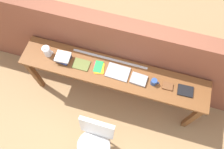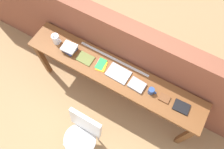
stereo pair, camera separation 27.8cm
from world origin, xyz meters
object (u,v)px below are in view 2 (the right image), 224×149
(leather_journal_brown, at_px, (164,98))
(pamphlet_pile_colourful, at_px, (101,65))
(book_open_centre, at_px, (118,73))
(magazine_cycling, at_px, (85,58))
(book_stack_leftmost, at_px, (69,48))
(mug, at_px, (151,91))
(chair_white_moulded, at_px, (82,134))
(pitcher_white, at_px, (56,39))
(book_repair_rightmost, at_px, (181,107))

(leather_journal_brown, bearing_deg, pamphlet_pile_colourful, 178.58)
(book_open_centre, bearing_deg, magazine_cycling, -174.86)
(book_stack_leftmost, height_order, mug, book_stack_leftmost)
(book_stack_leftmost, relative_size, mug, 1.88)
(book_open_centre, height_order, leather_journal_brown, leather_journal_brown)
(book_stack_leftmost, bearing_deg, book_open_centre, 1.78)
(mug, relative_size, leather_journal_brown, 0.85)
(chair_white_moulded, xyz_separation_m, book_open_centre, (0.06, 0.84, 0.36))
(magazine_cycling, relative_size, book_open_centre, 0.73)
(book_open_centre, bearing_deg, book_stack_leftmost, -176.19)
(book_stack_leftmost, relative_size, book_open_centre, 0.70)
(mug, bearing_deg, chair_white_moulded, -122.81)
(pitcher_white, xyz_separation_m, book_stack_leftmost, (0.23, -0.02, -0.03))
(mug, bearing_deg, magazine_cycling, -179.66)
(pitcher_white, distance_m, mug, 1.44)
(pamphlet_pile_colourful, bearing_deg, pitcher_white, 179.60)
(magazine_cycling, relative_size, leather_journal_brown, 1.66)
(book_stack_leftmost, distance_m, magazine_cycling, 0.26)
(chair_white_moulded, height_order, book_open_centre, book_open_centre)
(chair_white_moulded, xyz_separation_m, pitcher_white, (-0.91, 0.84, 0.43))
(leather_journal_brown, bearing_deg, book_stack_leftmost, 179.56)
(magazine_cycling, height_order, pamphlet_pile_colourful, magazine_cycling)
(book_repair_rightmost, bearing_deg, chair_white_moulded, -140.74)
(book_open_centre, xyz_separation_m, mug, (0.47, -0.02, 0.03))
(mug, bearing_deg, pamphlet_pile_colourful, 178.68)
(magazine_cycling, relative_size, mug, 1.96)
(pitcher_white, bearing_deg, book_open_centre, -0.04)
(pamphlet_pile_colourful, distance_m, book_open_centre, 0.26)
(pamphlet_pile_colourful, xyz_separation_m, leather_journal_brown, (0.91, -0.01, 0.01))
(pitcher_white, height_order, mug, pitcher_white)
(chair_white_moulded, bearing_deg, pitcher_white, 137.17)
(pamphlet_pile_colourful, height_order, mug, mug)
(magazine_cycling, distance_m, pamphlet_pile_colourful, 0.24)
(chair_white_moulded, distance_m, book_repair_rightmost, 1.30)
(book_open_centre, height_order, mug, mug)
(leather_journal_brown, bearing_deg, mug, -178.41)
(magazine_cycling, bearing_deg, pamphlet_pile_colourful, 5.65)
(pamphlet_pile_colourful, bearing_deg, book_repair_rightmost, -0.50)
(chair_white_moulded, distance_m, leather_journal_brown, 1.15)
(mug, bearing_deg, book_stack_leftmost, -179.91)
(pitcher_white, xyz_separation_m, book_open_centre, (0.97, -0.00, -0.07))
(book_open_centre, relative_size, mug, 2.68)
(pitcher_white, relative_size, mug, 1.67)
(book_stack_leftmost, height_order, book_open_centre, book_stack_leftmost)
(book_open_centre, relative_size, book_repair_rightmost, 1.55)
(chair_white_moulded, distance_m, book_stack_leftmost, 1.14)
(leather_journal_brown, bearing_deg, chair_white_moulded, -131.27)
(chair_white_moulded, xyz_separation_m, pamphlet_pile_colourful, (-0.20, 0.84, 0.36))
(mug, bearing_deg, book_repair_rightmost, 0.98)
(book_stack_leftmost, bearing_deg, leather_journal_brown, 0.39)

